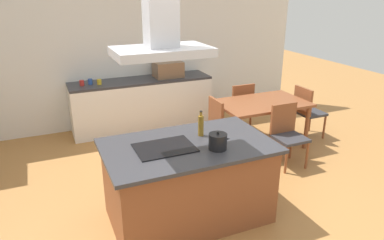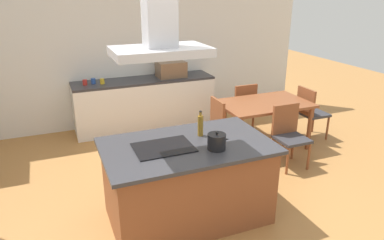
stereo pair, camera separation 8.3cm
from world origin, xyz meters
The scene contains 17 objects.
ground centered at (0.00, 1.50, 0.00)m, with size 16.00×16.00×0.00m, color #AD753D.
wall_back centered at (0.00, 3.25, 1.35)m, with size 7.20×0.10×2.70m, color white.
kitchen_island centered at (0.00, 0.00, 0.45)m, with size 1.78×1.09×0.90m.
cooktop centered at (-0.26, 0.00, 0.91)m, with size 0.60×0.44×0.01m, color black.
tea_kettle centered at (0.23, -0.23, 0.98)m, with size 0.24×0.19×0.19m.
olive_oil_bottle centered at (0.22, 0.16, 1.02)m, with size 0.06×0.06×0.29m.
back_counter centered at (0.30, 2.88, 0.45)m, with size 2.50×0.62×0.90m.
countertop_microwave centered at (0.81, 2.88, 1.04)m, with size 0.50×0.38×0.28m, color brown.
coffee_mug_red centered at (-0.71, 2.87, 0.95)m, with size 0.08×0.08×0.09m, color red.
coffee_mug_blue centered at (-0.57, 2.91, 0.95)m, with size 0.08×0.08×0.09m, color #2D56B2.
coffee_mug_yellow centered at (-0.43, 2.83, 0.95)m, with size 0.08×0.08×0.09m, color gold.
dining_table centered at (1.81, 1.31, 0.67)m, with size 1.40×0.90×0.75m.
chair_at_left_end centered at (0.89, 1.31, 0.51)m, with size 0.42×0.42×0.89m.
chair_facing_back_wall centered at (1.81, 1.98, 0.51)m, with size 0.42×0.42×0.89m.
chair_facing_island centered at (1.81, 0.65, 0.51)m, with size 0.42×0.42×0.89m.
chair_at_right_end centered at (2.72, 1.31, 0.51)m, with size 0.42×0.42×0.89m.
range_hood centered at (-0.26, 0.00, 2.10)m, with size 0.90×0.55×0.78m.
Camera 1 is at (-1.33, -3.18, 2.47)m, focal length 33.62 mm.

